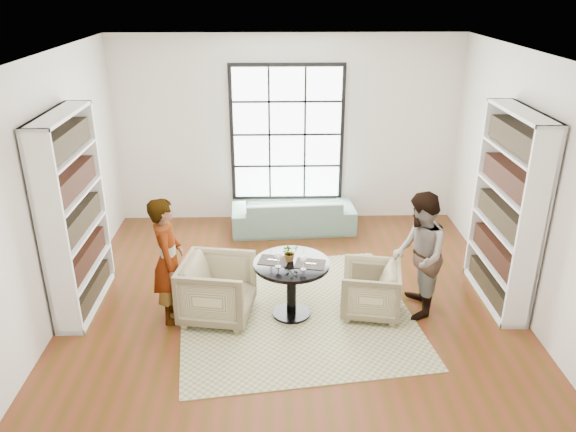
{
  "coord_description": "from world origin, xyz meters",
  "views": [
    {
      "loc": [
        -0.21,
        -5.8,
        3.75
      ],
      "look_at": [
        -0.05,
        0.4,
        1.12
      ],
      "focal_mm": 35.0,
      "sensor_mm": 36.0,
      "label": 1
    }
  ],
  "objects_px": {
    "sofa": "(293,214)",
    "wine_glass_right": "(304,260)",
    "armchair_left": "(218,289)",
    "person_left": "(168,260)",
    "wine_glass_left": "(278,257)",
    "flower_centerpiece": "(290,252)",
    "armchair_right": "(370,290)",
    "pedestal_table": "(291,277)",
    "person_right": "(419,256)"
  },
  "relations": [
    {
      "from": "sofa",
      "to": "wine_glass_right",
      "type": "bearing_deg",
      "value": 87.07
    },
    {
      "from": "armchair_left",
      "to": "person_left",
      "type": "distance_m",
      "value": 0.67
    },
    {
      "from": "wine_glass_left",
      "to": "flower_centerpiece",
      "type": "distance_m",
      "value": 0.21
    },
    {
      "from": "armchair_left",
      "to": "flower_centerpiece",
      "type": "distance_m",
      "value": 0.96
    },
    {
      "from": "armchair_right",
      "to": "flower_centerpiece",
      "type": "relative_size",
      "value": 3.29
    },
    {
      "from": "armchair_right",
      "to": "flower_centerpiece",
      "type": "distance_m",
      "value": 1.08
    },
    {
      "from": "armchair_left",
      "to": "wine_glass_right",
      "type": "distance_m",
      "value": 1.11
    },
    {
      "from": "pedestal_table",
      "to": "person_right",
      "type": "height_order",
      "value": "person_right"
    },
    {
      "from": "sofa",
      "to": "armchair_right",
      "type": "distance_m",
      "value": 2.59
    },
    {
      "from": "pedestal_table",
      "to": "sofa",
      "type": "distance_m",
      "value": 2.49
    },
    {
      "from": "person_left",
      "to": "person_right",
      "type": "height_order",
      "value": "person_right"
    },
    {
      "from": "armchair_right",
      "to": "flower_centerpiece",
      "type": "bearing_deg",
      "value": -81.02
    },
    {
      "from": "armchair_right",
      "to": "person_left",
      "type": "distance_m",
      "value": 2.4
    },
    {
      "from": "wine_glass_left",
      "to": "flower_centerpiece",
      "type": "relative_size",
      "value": 0.86
    },
    {
      "from": "pedestal_table",
      "to": "sofa",
      "type": "height_order",
      "value": "pedestal_table"
    },
    {
      "from": "pedestal_table",
      "to": "person_right",
      "type": "xyz_separation_m",
      "value": [
        1.49,
        0.03,
        0.25
      ]
    },
    {
      "from": "wine_glass_left",
      "to": "pedestal_table",
      "type": "bearing_deg",
      "value": 33.72
    },
    {
      "from": "sofa",
      "to": "flower_centerpiece",
      "type": "xyz_separation_m",
      "value": [
        -0.12,
        -2.43,
        0.53
      ]
    },
    {
      "from": "person_left",
      "to": "person_right",
      "type": "relative_size",
      "value": 1.0
    },
    {
      "from": "sofa",
      "to": "armchair_right",
      "type": "xyz_separation_m",
      "value": [
        0.84,
        -2.45,
        0.03
      ]
    },
    {
      "from": "sofa",
      "to": "wine_glass_left",
      "type": "height_order",
      "value": "wine_glass_left"
    },
    {
      "from": "pedestal_table",
      "to": "wine_glass_right",
      "type": "height_order",
      "value": "wine_glass_right"
    },
    {
      "from": "sofa",
      "to": "wine_glass_right",
      "type": "height_order",
      "value": "wine_glass_right"
    },
    {
      "from": "wine_glass_left",
      "to": "flower_centerpiece",
      "type": "xyz_separation_m",
      "value": [
        0.14,
        0.15,
        -0.02
      ]
    },
    {
      "from": "pedestal_table",
      "to": "flower_centerpiece",
      "type": "xyz_separation_m",
      "value": [
        -0.02,
        0.05,
        0.3
      ]
    },
    {
      "from": "armchair_right",
      "to": "wine_glass_left",
      "type": "bearing_deg",
      "value": -72.9
    },
    {
      "from": "person_right",
      "to": "flower_centerpiece",
      "type": "distance_m",
      "value": 1.51
    },
    {
      "from": "person_right",
      "to": "flower_centerpiece",
      "type": "xyz_separation_m",
      "value": [
        -1.51,
        0.02,
        0.05
      ]
    },
    {
      "from": "sofa",
      "to": "pedestal_table",
      "type": "bearing_deg",
      "value": 84.11
    },
    {
      "from": "sofa",
      "to": "person_right",
      "type": "relative_size",
      "value": 1.27
    },
    {
      "from": "armchair_left",
      "to": "armchair_right",
      "type": "distance_m",
      "value": 1.81
    },
    {
      "from": "wine_glass_right",
      "to": "armchair_right",
      "type": "bearing_deg",
      "value": 14.1
    },
    {
      "from": "person_left",
      "to": "person_right",
      "type": "distance_m",
      "value": 2.91
    },
    {
      "from": "armchair_left",
      "to": "wine_glass_left",
      "type": "distance_m",
      "value": 0.86
    },
    {
      "from": "armchair_right",
      "to": "person_left",
      "type": "relative_size",
      "value": 0.45
    },
    {
      "from": "pedestal_table",
      "to": "person_left",
      "type": "distance_m",
      "value": 1.44
    },
    {
      "from": "sofa",
      "to": "armchair_right",
      "type": "bearing_deg",
      "value": 105.37
    },
    {
      "from": "armchair_right",
      "to": "pedestal_table",
      "type": "bearing_deg",
      "value": -78.02
    },
    {
      "from": "wine_glass_left",
      "to": "flower_centerpiece",
      "type": "height_order",
      "value": "flower_centerpiece"
    },
    {
      "from": "armchair_left",
      "to": "wine_glass_left",
      "type": "bearing_deg",
      "value": -88.11
    },
    {
      "from": "person_left",
      "to": "flower_centerpiece",
      "type": "xyz_separation_m",
      "value": [
        1.4,
        0.06,
        0.05
      ]
    },
    {
      "from": "person_left",
      "to": "wine_glass_left",
      "type": "relative_size",
      "value": 8.48
    },
    {
      "from": "wine_glass_left",
      "to": "sofa",
      "type": "bearing_deg",
      "value": 84.29
    },
    {
      "from": "person_right",
      "to": "wine_glass_left",
      "type": "height_order",
      "value": "person_right"
    },
    {
      "from": "sofa",
      "to": "person_left",
      "type": "bearing_deg",
      "value": 55.03
    },
    {
      "from": "wine_glass_left",
      "to": "armchair_left",
      "type": "bearing_deg",
      "value": 172.64
    },
    {
      "from": "person_right",
      "to": "wine_glass_right",
      "type": "relative_size",
      "value": 8.92
    },
    {
      "from": "wine_glass_left",
      "to": "person_left",
      "type": "bearing_deg",
      "value": 175.82
    },
    {
      "from": "sofa",
      "to": "person_left",
      "type": "xyz_separation_m",
      "value": [
        -1.52,
        -2.49,
        0.48
      ]
    },
    {
      "from": "sofa",
      "to": "wine_glass_right",
      "type": "xyz_separation_m",
      "value": [
        0.03,
        -2.66,
        0.55
      ]
    }
  ]
}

